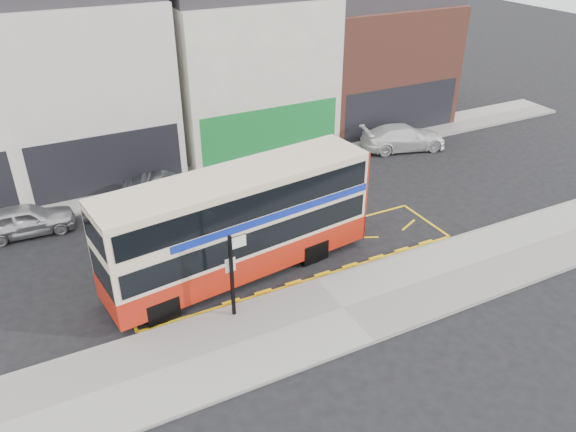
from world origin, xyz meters
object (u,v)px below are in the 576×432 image
double_decker_bus (240,222)px  bus_stop_post (233,268)px  car_silver (26,220)px  car_white (403,137)px  street_tree_right (316,80)px  car_grey (165,188)px

double_decker_bus → bus_stop_post: (-1.32, -2.52, -0.18)m
bus_stop_post → car_silver: (-6.10, 9.60, -1.40)m
car_white → street_tree_right: size_ratio=0.86×
double_decker_bus → car_grey: 7.58m
double_decker_bus → car_white: (13.61, 7.41, -1.54)m
bus_stop_post → street_tree_right: (10.51, 12.89, 1.92)m
car_silver → street_tree_right: (16.61, 3.29, 3.32)m
car_silver → car_white: bearing=-85.6°
car_white → double_decker_bus: bearing=133.5°
car_grey → street_tree_right: (10.17, 3.03, 3.34)m
car_grey → street_tree_right: 11.13m
car_grey → car_white: 14.59m
bus_stop_post → car_white: bearing=28.9°
car_grey → car_white: (14.59, 0.07, 0.06)m
car_silver → double_decker_bus: bearing=-130.2°
street_tree_right → double_decker_bus: bearing=-131.5°
car_grey → car_white: car_white is taller
car_silver → car_white: (21.03, 0.33, 0.03)m
double_decker_bus → street_tree_right: bearing=41.2°
double_decker_bus → bus_stop_post: 2.85m
car_silver → street_tree_right: bearing=-75.3°
double_decker_bus → car_silver: double_decker_bus is taller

